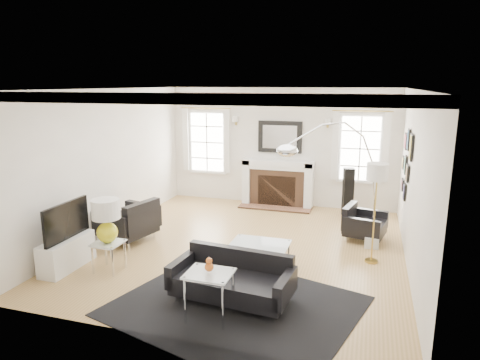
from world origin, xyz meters
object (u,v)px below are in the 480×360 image
(fireplace, at_px, (278,184))
(arc_floor_lamp, at_px, (333,182))
(sofa, at_px, (233,280))
(armchair_right, at_px, (362,224))
(coffee_table, at_px, (258,248))
(gourd_lamp, at_px, (106,218))
(armchair_left, at_px, (130,222))

(fireplace, relative_size, arc_floor_lamp, 0.72)
(sofa, distance_m, armchair_right, 3.35)
(armchair_right, bearing_deg, coffee_table, -128.28)
(coffee_table, bearing_deg, gourd_lamp, -163.15)
(armchair_left, distance_m, arc_floor_lamp, 3.79)
(fireplace, distance_m, armchair_left, 3.78)
(sofa, bearing_deg, coffee_table, 84.86)
(arc_floor_lamp, bearing_deg, sofa, -118.62)
(armchair_right, height_order, gourd_lamp, gourd_lamp)
(armchair_left, bearing_deg, gourd_lamp, -73.09)
(armchair_right, height_order, arc_floor_lamp, arc_floor_lamp)
(coffee_table, xyz_separation_m, gourd_lamp, (-2.23, -0.68, 0.50))
(gourd_lamp, distance_m, arc_floor_lamp, 3.72)
(arc_floor_lamp, bearing_deg, fireplace, 119.73)
(fireplace, bearing_deg, armchair_right, -41.12)
(coffee_table, relative_size, arc_floor_lamp, 0.39)
(sofa, relative_size, arc_floor_lamp, 0.72)
(fireplace, relative_size, sofa, 1.00)
(sofa, height_order, armchair_left, armchair_left)
(coffee_table, bearing_deg, armchair_right, 51.72)
(armchair_left, relative_size, gourd_lamp, 1.65)
(gourd_lamp, height_order, arc_floor_lamp, arc_floor_lamp)
(armchair_left, distance_m, armchair_right, 4.37)
(armchair_right, distance_m, gourd_lamp, 4.63)
(gourd_lamp, bearing_deg, fireplace, 68.26)
(fireplace, relative_size, armchair_right, 1.85)
(sofa, distance_m, gourd_lamp, 2.24)
(fireplace, distance_m, armchair_right, 2.69)
(armchair_left, relative_size, armchair_right, 1.24)
(sofa, distance_m, arc_floor_lamp, 2.53)
(gourd_lamp, bearing_deg, sofa, -8.11)
(arc_floor_lamp, bearing_deg, gourd_lamp, -151.92)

